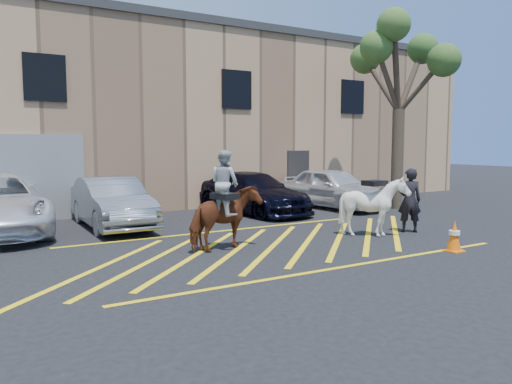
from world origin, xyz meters
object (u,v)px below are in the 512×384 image
car_white_suv (332,188)px  mounted_bay (225,210)px  car_blue_suv (253,193)px  saddled_white (374,206)px  tree (400,58)px  traffic_cone (454,236)px  handler (409,200)px  car_silver_sedan (112,203)px

car_white_suv → mounted_bay: size_ratio=1.96×
car_blue_suv → saddled_white: saddled_white is taller
tree → mounted_bay: bearing=-160.2°
traffic_cone → mounted_bay: bearing=147.1°
car_blue_suv → handler: bearing=-80.1°
car_white_suv → mounted_bay: bearing=-152.3°
saddled_white → mounted_bay: bearing=172.9°
saddled_white → car_blue_suv: bearing=95.1°
car_blue_suv → handler: (1.80, -5.65, 0.18)m
car_silver_sedan → car_blue_suv: car_silver_sedan is taller
car_blue_suv → car_silver_sedan: bearing=178.3°
car_silver_sedan → mounted_bay: bearing=-71.5°
car_white_suv → tree: 5.48m
handler → saddled_white: 1.30m
traffic_cone → tree: size_ratio=0.10×
handler → mounted_bay: bearing=25.8°
handler → saddled_white: bearing=29.1°
car_blue_suv → saddled_white: (0.50, -5.59, 0.09)m
handler → mounted_bay: size_ratio=0.77×
car_blue_suv → traffic_cone: 8.01m
mounted_bay → tree: 10.83m
car_white_suv → saddled_white: bearing=-124.2°
car_silver_sedan → car_white_suv: size_ratio=0.98×
traffic_cone → tree: 9.41m
car_blue_suv → tree: (5.40, -1.76, 4.96)m
car_silver_sedan → handler: size_ratio=2.50×
traffic_cone → tree: tree is taller
car_blue_suv → car_white_suv: 3.37m
mounted_bay → saddled_white: (4.26, -0.53, -0.14)m
car_silver_sedan → traffic_cone: car_silver_sedan is taller
car_silver_sedan → traffic_cone: bearing=-50.5°
car_blue_suv → car_white_suv: bearing=-15.3°
traffic_cone → tree: bearing=53.0°
mounted_bay → traffic_cone: 5.38m
car_silver_sedan → car_blue_suv: 5.23m
car_silver_sedan → saddled_white: (5.70, -5.03, 0.07)m
car_blue_suv → handler: handler is taller
handler → saddled_white: handler is taller
handler → traffic_cone: bearing=97.1°
car_white_suv → car_blue_suv: bearing=167.1°
car_white_suv → traffic_cone: (-2.60, -7.53, -0.42)m
car_white_suv → tree: bearing=-38.1°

